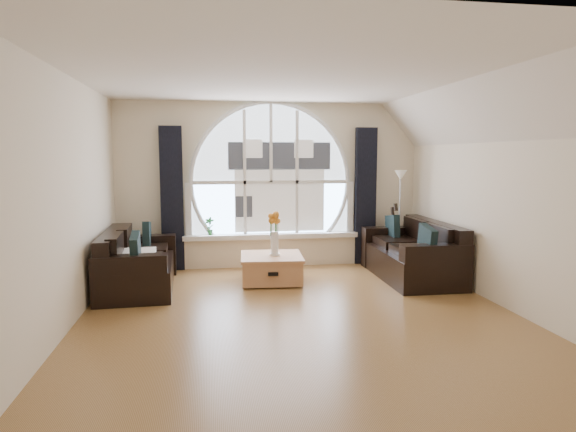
{
  "coord_description": "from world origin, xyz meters",
  "views": [
    {
      "loc": [
        -1.02,
        -5.51,
        1.83
      ],
      "look_at": [
        0.0,
        0.9,
        1.05
      ],
      "focal_mm": 31.23,
      "sensor_mm": 36.0,
      "label": 1
    }
  ],
  "objects_px": {
    "sofa_left": "(139,260)",
    "sofa_right": "(411,252)",
    "vase_flowers": "(275,229)",
    "floor_lamp": "(399,219)",
    "potted_plant": "(210,226)",
    "coffee_chest": "(271,267)",
    "guitar": "(393,235)"
  },
  "relations": [
    {
      "from": "sofa_left",
      "to": "sofa_right",
      "type": "distance_m",
      "value": 3.96
    },
    {
      "from": "vase_flowers",
      "to": "floor_lamp",
      "type": "distance_m",
      "value": 2.25
    },
    {
      "from": "vase_flowers",
      "to": "potted_plant",
      "type": "bearing_deg",
      "value": 131.59
    },
    {
      "from": "coffee_chest",
      "to": "potted_plant",
      "type": "relative_size",
      "value": 3.03
    },
    {
      "from": "sofa_right",
      "to": "guitar",
      "type": "distance_m",
      "value": 0.84
    },
    {
      "from": "potted_plant",
      "to": "sofa_right",
      "type": "bearing_deg",
      "value": -20.88
    },
    {
      "from": "sofa_right",
      "to": "vase_flowers",
      "type": "height_order",
      "value": "vase_flowers"
    },
    {
      "from": "coffee_chest",
      "to": "vase_flowers",
      "type": "height_order",
      "value": "vase_flowers"
    },
    {
      "from": "sofa_right",
      "to": "guitar",
      "type": "height_order",
      "value": "guitar"
    },
    {
      "from": "sofa_right",
      "to": "coffee_chest",
      "type": "bearing_deg",
      "value": 178.26
    },
    {
      "from": "sofa_left",
      "to": "vase_flowers",
      "type": "height_order",
      "value": "vase_flowers"
    },
    {
      "from": "sofa_right",
      "to": "potted_plant",
      "type": "bearing_deg",
      "value": 159.98
    },
    {
      "from": "sofa_left",
      "to": "coffee_chest",
      "type": "xyz_separation_m",
      "value": [
        1.86,
        0.09,
        -0.18
      ]
    },
    {
      "from": "sofa_left",
      "to": "floor_lamp",
      "type": "height_order",
      "value": "floor_lamp"
    },
    {
      "from": "sofa_left",
      "to": "floor_lamp",
      "type": "distance_m",
      "value": 4.14
    },
    {
      "from": "sofa_left",
      "to": "sofa_right",
      "type": "bearing_deg",
      "value": -2.7
    },
    {
      "from": "vase_flowers",
      "to": "floor_lamp",
      "type": "height_order",
      "value": "floor_lamp"
    },
    {
      "from": "coffee_chest",
      "to": "potted_plant",
      "type": "xyz_separation_m",
      "value": [
        -0.88,
        1.04,
        0.48
      ]
    },
    {
      "from": "guitar",
      "to": "potted_plant",
      "type": "relative_size",
      "value": 3.63
    },
    {
      "from": "sofa_right",
      "to": "potted_plant",
      "type": "xyz_separation_m",
      "value": [
        -2.99,
        1.14,
        0.3
      ]
    },
    {
      "from": "floor_lamp",
      "to": "potted_plant",
      "type": "bearing_deg",
      "value": 172.55
    },
    {
      "from": "sofa_right",
      "to": "coffee_chest",
      "type": "distance_m",
      "value": 2.11
    },
    {
      "from": "coffee_chest",
      "to": "guitar",
      "type": "bearing_deg",
      "value": 23.2
    },
    {
      "from": "sofa_right",
      "to": "potted_plant",
      "type": "distance_m",
      "value": 3.21
    },
    {
      "from": "vase_flowers",
      "to": "potted_plant",
      "type": "relative_size",
      "value": 2.4
    },
    {
      "from": "floor_lamp",
      "to": "coffee_chest",
      "type": "bearing_deg",
      "value": -163.75
    },
    {
      "from": "vase_flowers",
      "to": "potted_plant",
      "type": "distance_m",
      "value": 1.4
    },
    {
      "from": "sofa_left",
      "to": "potted_plant",
      "type": "bearing_deg",
      "value": 46.59
    },
    {
      "from": "sofa_left",
      "to": "coffee_chest",
      "type": "bearing_deg",
      "value": 0.15
    },
    {
      "from": "sofa_right",
      "to": "floor_lamp",
      "type": "distance_m",
      "value": 0.84
    },
    {
      "from": "sofa_left",
      "to": "sofa_right",
      "type": "xyz_separation_m",
      "value": [
        3.96,
        -0.0,
        0.0
      ]
    },
    {
      "from": "floor_lamp",
      "to": "potted_plant",
      "type": "xyz_separation_m",
      "value": [
        -3.08,
        0.4,
        -0.1
      ]
    }
  ]
}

